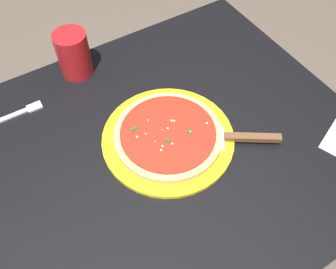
{
  "coord_description": "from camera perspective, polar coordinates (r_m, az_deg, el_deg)",
  "views": [
    {
      "loc": [
        -0.22,
        -0.42,
        1.47
      ],
      "look_at": [
        0.05,
        0.01,
        0.78
      ],
      "focal_mm": 39.68,
      "sensor_mm": 36.0,
      "label": 1
    }
  ],
  "objects": [
    {
      "name": "serving_plate",
      "position": [
        0.86,
        -0.0,
        -0.58
      ],
      "size": [
        0.31,
        0.31,
        0.01
      ],
      "primitive_type": "cylinder",
      "color": "yellow",
      "rests_on": "restaurant_table"
    },
    {
      "name": "restaurant_table",
      "position": [
        0.98,
        -2.08,
        -7.36
      ],
      "size": [
        0.98,
        0.79,
        0.76
      ],
      "color": "black",
      "rests_on": "ground_plane"
    },
    {
      "name": "fork",
      "position": [
        0.99,
        -23.15,
        2.52
      ],
      "size": [
        0.19,
        0.02,
        0.0
      ],
      "color": "silver",
      "rests_on": "restaurant_table"
    },
    {
      "name": "pizza_server",
      "position": [
        0.87,
        10.25,
        -0.47
      ],
      "size": [
        0.21,
        0.16,
        0.01
      ],
      "color": "silver",
      "rests_on": "serving_plate"
    },
    {
      "name": "cup_tall_drink",
      "position": [
        1.01,
        -14.3,
        11.92
      ],
      "size": [
        0.09,
        0.09,
        0.12
      ],
      "primitive_type": "cylinder",
      "color": "#B2191E",
      "rests_on": "restaurant_table"
    },
    {
      "name": "pizza",
      "position": [
        0.85,
        -0.0,
        -0.01
      ],
      "size": [
        0.25,
        0.25,
        0.02
      ],
      "color": "#DBB26B",
      "rests_on": "serving_plate"
    },
    {
      "name": "ground_plane",
      "position": [
        1.54,
        -1.38,
        -18.42
      ],
      "size": [
        5.0,
        5.0,
        0.0
      ],
      "primitive_type": "plane",
      "color": "brown"
    }
  ]
}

